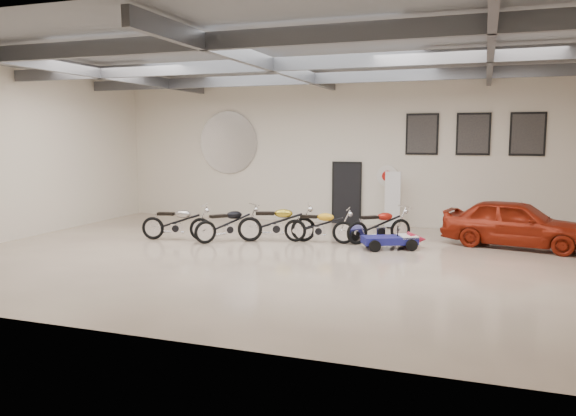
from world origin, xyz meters
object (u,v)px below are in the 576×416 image
(go_kart, at_px, (395,237))
(vintage_car, at_px, (516,223))
(motorcycle_gold, at_px, (277,222))
(motorcycle_red, at_px, (379,225))
(banner_stand, at_px, (393,200))
(motorcycle_black, at_px, (228,223))
(motorcycle_yellow, at_px, (319,225))
(motorcycle_silver, at_px, (177,222))

(go_kart, distance_m, vintage_car, 3.38)
(motorcycle_gold, distance_m, motorcycle_red, 2.94)
(go_kart, bearing_deg, vintage_car, -1.94)
(banner_stand, bearing_deg, motorcycle_black, -135.47)
(banner_stand, xyz_separation_m, motorcycle_gold, (-2.78, -3.53, -0.37))
(motorcycle_black, bearing_deg, motorcycle_yellow, -34.97)
(motorcycle_gold, bearing_deg, motorcycle_silver, 176.94)
(motorcycle_red, bearing_deg, banner_stand, 50.90)
(banner_stand, relative_size, motorcycle_red, 0.93)
(motorcycle_black, distance_m, motorcycle_red, 4.33)
(banner_stand, height_order, vintage_car, banner_stand)
(banner_stand, relative_size, motorcycle_silver, 0.90)
(banner_stand, height_order, motorcycle_silver, banner_stand)
(motorcycle_black, height_order, motorcycle_yellow, motorcycle_black)
(motorcycle_silver, relative_size, motorcycle_yellow, 1.04)
(banner_stand, relative_size, go_kart, 1.06)
(banner_stand, distance_m, motorcycle_gold, 4.50)
(motorcycle_gold, bearing_deg, motorcycle_black, 179.94)
(motorcycle_red, height_order, go_kart, motorcycle_red)
(motorcycle_yellow, bearing_deg, go_kart, -10.01)
(motorcycle_red, relative_size, vintage_car, 0.52)
(motorcycle_red, xyz_separation_m, vintage_car, (3.65, 0.64, 0.14))
(motorcycle_silver, relative_size, vintage_car, 0.54)
(vintage_car, bearing_deg, motorcycle_gold, 114.37)
(banner_stand, distance_m, motorcycle_black, 5.71)
(banner_stand, xyz_separation_m, motorcycle_yellow, (-1.56, -3.30, -0.42))
(motorcycle_silver, xyz_separation_m, motorcycle_gold, (2.85, 0.75, 0.03))
(motorcycle_yellow, bearing_deg, motorcycle_black, -171.48)
(motorcycle_gold, relative_size, go_kart, 1.24)
(banner_stand, distance_m, motorcycle_red, 2.76)
(banner_stand, height_order, motorcycle_gold, banner_stand)
(motorcycle_black, relative_size, vintage_car, 0.53)
(vintage_car, bearing_deg, motorcycle_red, 111.80)
(go_kart, bearing_deg, banner_stand, 74.32)
(motorcycle_silver, bearing_deg, motorcycle_red, 3.78)
(banner_stand, bearing_deg, motorcycle_red, -88.31)
(motorcycle_black, distance_m, motorcycle_yellow, 2.63)
(go_kart, bearing_deg, motorcycle_gold, 155.43)
(motorcycle_yellow, bearing_deg, motorcycle_red, 13.46)
(go_kart, bearing_deg, motorcycle_silver, 161.70)
(motorcycle_silver, bearing_deg, motorcycle_black, 0.59)
(motorcycle_yellow, height_order, motorcycle_red, motorcycle_red)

